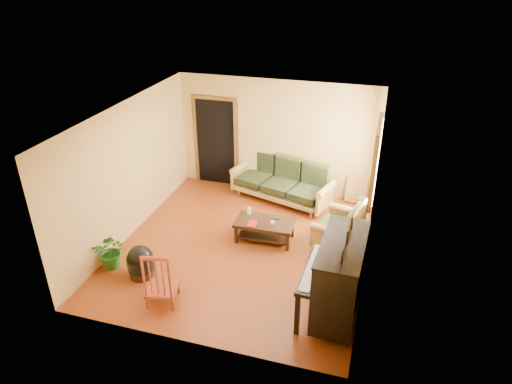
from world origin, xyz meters
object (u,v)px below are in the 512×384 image
(sofa, at_px, (281,180))
(footstool, at_px, (141,265))
(piano, at_px, (340,279))
(red_chair, at_px, (161,276))
(ceramic_crock, at_px, (362,202))
(coffee_table, at_px, (265,230))
(potted_plant, at_px, (111,251))
(armchair, at_px, (338,224))

(sofa, bearing_deg, footstool, -99.50)
(piano, xyz_separation_m, red_chair, (-2.68, -0.52, -0.15))
(footstool, xyz_separation_m, ceramic_crock, (3.44, 3.51, -0.10))
(sofa, distance_m, coffee_table, 1.70)
(piano, height_order, red_chair, piano)
(potted_plant, bearing_deg, coffee_table, 34.00)
(footstool, bearing_deg, coffee_table, 44.05)
(armchair, height_order, red_chair, red_chair)
(sofa, bearing_deg, coffee_table, -70.37)
(coffee_table, xyz_separation_m, potted_plant, (-2.35, -1.58, 0.12))
(coffee_table, bearing_deg, red_chair, -116.22)
(coffee_table, bearing_deg, potted_plant, -146.00)
(footstool, distance_m, potted_plant, 0.63)
(sofa, relative_size, footstool, 4.90)
(ceramic_crock, xyz_separation_m, potted_plant, (-4.05, -3.42, 0.20))
(piano, relative_size, ceramic_crock, 6.14)
(footstool, distance_m, ceramic_crock, 4.92)
(coffee_table, distance_m, ceramic_crock, 2.51)
(red_chair, bearing_deg, piano, -0.07)
(footstool, height_order, potted_plant, potted_plant)
(piano, bearing_deg, ceramic_crock, 90.35)
(coffee_table, distance_m, potted_plant, 2.83)
(ceramic_crock, height_order, potted_plant, potted_plant)
(sofa, xyz_separation_m, coffee_table, (0.09, -1.67, -0.28))
(armchair, xyz_separation_m, footstool, (-3.09, -1.88, -0.25))
(piano, bearing_deg, potted_plant, -178.99)
(armchair, xyz_separation_m, piano, (0.24, -1.85, 0.18))
(armchair, height_order, ceramic_crock, armchair)
(piano, bearing_deg, armchair, 99.48)
(red_chair, bearing_deg, potted_plant, 144.11)
(coffee_table, height_order, ceramic_crock, coffee_table)
(ceramic_crock, bearing_deg, coffee_table, -132.86)
(armchair, xyz_separation_m, potted_plant, (-3.71, -1.78, -0.15))
(sofa, height_order, piano, piano)
(ceramic_crock, bearing_deg, footstool, -134.38)
(piano, bearing_deg, footstool, -177.61)
(armchair, relative_size, piano, 0.64)
(sofa, relative_size, red_chair, 2.27)
(sofa, relative_size, ceramic_crock, 9.42)
(coffee_table, bearing_deg, piano, -45.77)
(coffee_table, distance_m, footstool, 2.41)
(sofa, relative_size, potted_plant, 3.48)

